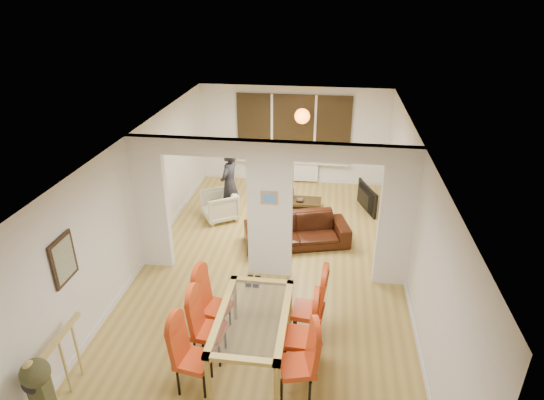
% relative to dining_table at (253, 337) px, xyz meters
% --- Properties ---
extents(floor, '(5.00, 9.00, 0.01)m').
position_rel_dining_table_xyz_m(floor, '(-0.07, 2.23, -0.41)').
color(floor, '#AE9346').
rests_on(floor, ground).
extents(room_walls, '(5.00, 9.00, 2.60)m').
position_rel_dining_table_xyz_m(room_walls, '(-0.07, 2.23, 0.89)').
color(room_walls, silver).
rests_on(room_walls, floor).
extents(divider_wall, '(5.00, 0.18, 2.60)m').
position_rel_dining_table_xyz_m(divider_wall, '(-0.07, 2.23, 0.89)').
color(divider_wall, white).
rests_on(divider_wall, floor).
extents(bay_window_blinds, '(3.00, 0.08, 1.80)m').
position_rel_dining_table_xyz_m(bay_window_blinds, '(-0.07, 6.67, 1.09)').
color(bay_window_blinds, black).
rests_on(bay_window_blinds, room_walls).
extents(radiator, '(1.40, 0.08, 0.50)m').
position_rel_dining_table_xyz_m(radiator, '(-0.07, 6.63, -0.11)').
color(radiator, white).
rests_on(radiator, floor).
extents(pendant_light, '(0.36, 0.36, 0.36)m').
position_rel_dining_table_xyz_m(pendant_light, '(0.23, 5.53, 1.74)').
color(pendant_light, orange).
rests_on(pendant_light, room_walls).
extents(stair_newel, '(0.40, 1.20, 1.10)m').
position_rel_dining_table_xyz_m(stair_newel, '(-2.32, -0.97, 0.14)').
color(stair_newel, tan).
rests_on(stair_newel, floor).
extents(wall_poster, '(0.04, 0.52, 0.67)m').
position_rel_dining_table_xyz_m(wall_poster, '(-2.54, -0.17, 1.19)').
color(wall_poster, gray).
rests_on(wall_poster, room_walls).
extents(pillar_photo, '(0.30, 0.03, 0.25)m').
position_rel_dining_table_xyz_m(pillar_photo, '(-0.07, 2.13, 1.19)').
color(pillar_photo, '#4C8CD8').
rests_on(pillar_photo, divider_wall).
extents(dining_table, '(0.98, 1.75, 0.82)m').
position_rel_dining_table_xyz_m(dining_table, '(0.00, 0.00, 0.00)').
color(dining_table, '#A98D3E').
rests_on(dining_table, floor).
extents(dining_chair_la, '(0.50, 0.50, 1.08)m').
position_rel_dining_table_xyz_m(dining_chair_la, '(-0.69, -0.59, 0.13)').
color(dining_chair_la, '#B23412').
rests_on(dining_chair_la, floor).
extents(dining_chair_lb, '(0.47, 0.47, 1.08)m').
position_rel_dining_table_xyz_m(dining_chair_lb, '(-0.63, -0.03, 0.13)').
color(dining_chair_lb, '#B23412').
rests_on(dining_chair_lb, floor).
extents(dining_chair_lc, '(0.52, 0.52, 1.09)m').
position_rel_dining_table_xyz_m(dining_chair_lc, '(-0.67, 0.48, 0.14)').
color(dining_chair_lc, '#B23412').
rests_on(dining_chair_lc, floor).
extents(dining_chair_ra, '(0.54, 0.54, 1.11)m').
position_rel_dining_table_xyz_m(dining_chair_ra, '(0.67, -0.52, 0.15)').
color(dining_chair_ra, '#B23412').
rests_on(dining_chair_ra, floor).
extents(dining_chair_rb, '(0.48, 0.48, 1.17)m').
position_rel_dining_table_xyz_m(dining_chair_rb, '(0.64, -0.02, 0.17)').
color(dining_chair_rb, '#B23412').
rests_on(dining_chair_rb, floor).
extents(dining_chair_rc, '(0.51, 0.51, 1.16)m').
position_rel_dining_table_xyz_m(dining_chair_rc, '(0.74, 0.58, 0.17)').
color(dining_chair_rc, '#B23412').
rests_on(dining_chair_rc, floor).
extents(sofa, '(2.29, 1.38, 0.63)m').
position_rel_dining_table_xyz_m(sofa, '(0.33, 3.33, -0.10)').
color(sofa, black).
rests_on(sofa, floor).
extents(armchair, '(1.00, 1.01, 0.67)m').
position_rel_dining_table_xyz_m(armchair, '(-1.53, 4.22, -0.07)').
color(armchair, beige).
rests_on(armchair, floor).
extents(person, '(0.69, 0.54, 1.68)m').
position_rel_dining_table_xyz_m(person, '(-1.29, 4.32, 0.43)').
color(person, black).
rests_on(person, floor).
extents(television, '(1.06, 0.49, 0.62)m').
position_rel_dining_table_xyz_m(television, '(1.77, 5.11, -0.10)').
color(television, black).
rests_on(television, floor).
extents(coffee_table, '(1.13, 0.80, 0.24)m').
position_rel_dining_table_xyz_m(coffee_table, '(0.27, 4.98, -0.29)').
color(coffee_table, '#312310').
rests_on(coffee_table, floor).
extents(bottle, '(0.07, 0.07, 0.29)m').
position_rel_dining_table_xyz_m(bottle, '(0.08, 5.03, -0.03)').
color(bottle, '#143F19').
rests_on(bottle, coffee_table).
extents(bowl, '(0.20, 0.20, 0.05)m').
position_rel_dining_table_xyz_m(bowl, '(0.27, 4.91, -0.15)').
color(bowl, '#312310').
rests_on(bowl, coffee_table).
extents(shoes, '(0.24, 0.26, 0.10)m').
position_rel_dining_table_xyz_m(shoes, '(-0.32, 1.81, -0.36)').
color(shoes, black).
rests_on(shoes, floor).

